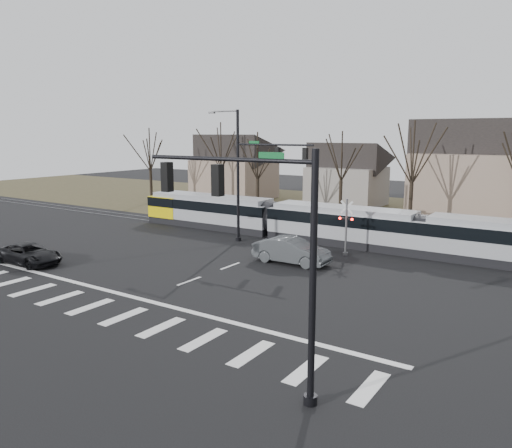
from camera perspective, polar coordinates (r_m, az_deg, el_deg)
The scene contains 16 objects.
ground at distance 27.88m, azimuth -10.36°, elevation -7.44°, with size 140.00×140.00×0.00m, color black.
grass_verge at distance 54.94m, azimuth 13.38°, elevation 1.23°, with size 140.00×28.00×0.01m, color #38331E.
crosswalk at distance 25.32m, azimuth -16.72°, elevation -9.55°, with size 27.00×2.60×0.01m.
stop_line at distance 26.68m, azimuth -13.06°, elevation -8.34°, with size 28.00×0.35×0.01m, color silver.
lane_dashes at distance 40.52m, azimuth 5.48°, elevation -1.71°, with size 0.18×30.00×0.01m.
rail_pair at distance 40.34m, azimuth 5.35°, elevation -1.73°, with size 90.00×1.52×0.06m.
tram at distance 38.85m, azimuth 9.67°, elevation 0.04°, with size 38.43×2.85×2.91m.
sedan at distance 32.80m, azimuth 4.08°, elevation -3.05°, with size 5.19×1.91×1.70m, color #45494C.
suv at distance 35.83m, azimuth -24.49°, elevation -3.13°, with size 4.85×2.35×1.33m, color black.
signal_pole_near_right at distance 15.86m, azimuth 0.52°, elevation -1.54°, with size 6.72×0.44×8.00m.
signal_pole_far at distance 37.96m, azimuth -0.11°, elevation 6.21°, with size 9.28×0.44×10.20m.
rail_crossing_signal at distance 35.19m, azimuth 10.25°, elevation -0.55°, with size 1.08×0.36×4.00m.
tree_row at distance 48.09m, azimuth 13.37°, elevation 5.97°, with size 59.20×7.20×10.00m.
house_a at distance 65.68m, azimuth -2.51°, elevation 6.86°, with size 9.72×8.64×8.60m.
house_b at distance 60.02m, azimuth 10.37°, elevation 5.90°, with size 8.64×7.56×7.65m.
house_c at distance 52.98m, azimuth 23.21°, elevation 6.05°, with size 10.80×8.64×10.10m.
Camera 1 is at (18.57, -19.01, 8.43)m, focal length 35.00 mm.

